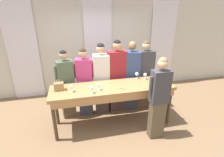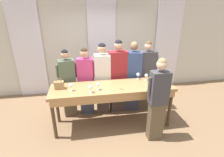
% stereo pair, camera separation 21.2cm
% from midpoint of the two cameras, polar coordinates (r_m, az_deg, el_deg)
% --- Properties ---
extents(ground_plane, '(18.00, 18.00, 0.00)m').
position_cam_midpoint_polar(ground_plane, '(4.21, -1.27, -14.44)').
color(ground_plane, '#846647').
extents(wall_back, '(12.00, 0.06, 2.80)m').
position_cam_midpoint_polar(wall_back, '(5.38, -5.74, 10.33)').
color(wall_back, beige).
rests_on(wall_back, ground_plane).
extents(curtain_panel_left, '(0.81, 0.03, 2.69)m').
position_cam_midpoint_polar(curtain_panel_left, '(5.47, -28.03, 7.41)').
color(curtain_panel_left, white).
rests_on(curtain_panel_left, ground_plane).
extents(curtain_panel_center, '(0.81, 0.03, 2.69)m').
position_cam_midpoint_polar(curtain_panel_center, '(5.33, -5.62, 9.60)').
color(curtain_panel_center, white).
rests_on(curtain_panel_center, ground_plane).
extents(curtain_panel_right, '(0.81, 0.03, 2.69)m').
position_cam_midpoint_polar(curtain_panel_right, '(5.97, 15.00, 10.35)').
color(curtain_panel_right, white).
rests_on(curtain_panel_right, ground_plane).
extents(tasting_bar, '(2.61, 0.71, 0.96)m').
position_cam_midpoint_polar(tasting_bar, '(3.73, -1.31, -4.02)').
color(tasting_bar, '#B27F4C').
rests_on(tasting_bar, ground_plane).
extents(wine_bottle, '(0.07, 0.07, 0.31)m').
position_cam_midpoint_polar(wine_bottle, '(3.96, 16.31, -0.04)').
color(wine_bottle, black).
rests_on(wine_bottle, tasting_bar).
extents(handbag, '(0.19, 0.12, 0.23)m').
position_cam_midpoint_polar(handbag, '(3.70, -18.53, -2.44)').
color(handbag, '#997A4C').
rests_on(handbag, tasting_bar).
extents(wine_glass_front_left, '(0.08, 0.08, 0.16)m').
position_cam_midpoint_polar(wine_glass_front_left, '(3.42, -8.47, -3.09)').
color(wine_glass_front_left, white).
rests_on(wine_glass_front_left, tasting_bar).
extents(wine_glass_front_mid, '(0.08, 0.08, 0.16)m').
position_cam_midpoint_polar(wine_glass_front_mid, '(3.55, -14.88, -2.66)').
color(wine_glass_front_mid, white).
rests_on(wine_glass_front_mid, tasting_bar).
extents(wine_glass_front_right, '(0.08, 0.08, 0.16)m').
position_cam_midpoint_polar(wine_glass_front_right, '(3.52, -6.15, -2.19)').
color(wine_glass_front_right, white).
rests_on(wine_glass_front_right, tasting_bar).
extents(wine_glass_center_left, '(0.08, 0.08, 0.16)m').
position_cam_midpoint_polar(wine_glass_center_left, '(3.73, 12.74, -1.14)').
color(wine_glass_center_left, white).
rests_on(wine_glass_center_left, tasting_bar).
extents(wine_glass_center_mid, '(0.08, 0.08, 0.16)m').
position_cam_midpoint_polar(wine_glass_center_mid, '(3.86, 14.10, -0.49)').
color(wine_glass_center_mid, white).
rests_on(wine_glass_center_mid, tasting_bar).
extents(wine_glass_center_right, '(0.08, 0.08, 0.16)m').
position_cam_midpoint_polar(wine_glass_center_right, '(4.07, 9.31, 1.16)').
color(wine_glass_center_right, white).
rests_on(wine_glass_center_right, tasting_bar).
extents(wine_glass_back_left, '(0.08, 0.08, 0.16)m').
position_cam_midpoint_polar(wine_glass_back_left, '(4.10, 14.62, 0.83)').
color(wine_glass_back_left, white).
rests_on(wine_glass_back_left, tasting_bar).
extents(wine_glass_back_mid, '(0.08, 0.08, 0.16)m').
position_cam_midpoint_polar(wine_glass_back_mid, '(4.09, 6.66, 1.42)').
color(wine_glass_back_mid, white).
rests_on(wine_glass_back_mid, tasting_bar).
extents(pen, '(0.08, 0.10, 0.01)m').
position_cam_midpoint_polar(pen, '(3.59, 1.70, -3.42)').
color(pen, maroon).
rests_on(pen, tasting_bar).
extents(guest_olive_jacket, '(0.47, 0.33, 1.66)m').
position_cam_midpoint_polar(guest_olive_jacket, '(4.22, -16.07, -1.96)').
color(guest_olive_jacket, brown).
rests_on(guest_olive_jacket, ground_plane).
extents(guest_pink_top, '(0.49, 0.27, 1.68)m').
position_cam_midpoint_polar(guest_pink_top, '(4.20, -10.31, -1.11)').
color(guest_pink_top, '#383D51').
rests_on(guest_pink_top, ground_plane).
extents(guest_cream_sweater, '(0.49, 0.29, 1.78)m').
position_cam_midpoint_polar(guest_cream_sweater, '(4.21, -4.93, -0.12)').
color(guest_cream_sweater, '#473833').
rests_on(guest_cream_sweater, ground_plane).
extents(guest_striped_shirt, '(0.55, 0.26, 1.84)m').
position_cam_midpoint_polar(guest_striped_shirt, '(4.27, 0.13, 0.69)').
color(guest_striped_shirt, '#473833').
rests_on(guest_striped_shirt, ground_plane).
extents(guest_navy_coat, '(0.52, 0.34, 1.78)m').
position_cam_midpoint_polar(guest_navy_coat, '(4.38, 4.85, 0.56)').
color(guest_navy_coat, '#383D51').
rests_on(guest_navy_coat, ground_plane).
extents(guest_beige_cap, '(0.54, 0.27, 1.78)m').
position_cam_midpoint_polar(guest_beige_cap, '(4.49, 9.06, 0.98)').
color(guest_beige_cap, brown).
rests_on(guest_beige_cap, ground_plane).
extents(host_pouring, '(0.45, 0.22, 1.71)m').
position_cam_midpoint_polar(host_pouring, '(3.47, 13.34, -6.34)').
color(host_pouring, brown).
rests_on(host_pouring, ground_plane).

